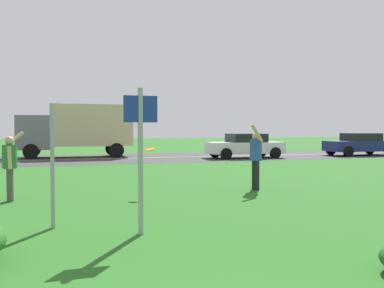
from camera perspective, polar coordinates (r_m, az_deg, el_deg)
ground_plane at (r=13.57m, az=-14.42°, el=-5.42°), size 120.00×120.00×0.00m
highway_strip at (r=25.01m, az=-15.76°, el=-2.00°), size 120.00×8.23×0.01m
highway_center_stripe at (r=25.01m, az=-15.76°, el=-1.99°), size 120.00×0.16×0.00m
sign_post_near_path at (r=7.85m, az=-18.26°, el=-2.83°), size 0.07×0.10×2.20m
sign_post_by_roadside at (r=7.06m, az=-6.95°, el=-0.22°), size 0.56×0.10×2.43m
person_thrower_green_shirt at (r=11.10m, az=-23.29°, el=-2.29°), size 0.49×0.48×1.70m
person_catcher_blue_shirt at (r=12.25m, az=8.55°, el=-1.52°), size 0.42×0.48×1.89m
frisbee_orange at (r=11.20m, az=-5.65°, el=-0.75°), size 0.26×0.25×0.12m
car_navy_leftmost at (r=29.72m, az=21.65°, el=-0.01°), size 4.50×2.00×1.45m
car_white_center_left at (r=25.39m, az=7.15°, el=-0.21°), size 4.50×2.00×1.45m
box_truck_gray at (r=26.81m, az=-15.07°, el=2.13°), size 6.70×2.46×3.20m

